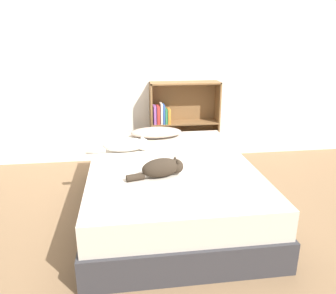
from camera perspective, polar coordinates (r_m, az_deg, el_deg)
The scene contains 7 objects.
ground_plane at distance 3.26m, azimuth 0.38°, elevation -10.87°, with size 8.00×8.00×0.00m, color #846647.
wall_back at distance 4.33m, azimuth -2.47°, elevation 13.97°, with size 8.00×0.06×2.50m.
bed at distance 3.15m, azimuth 0.39°, elevation -7.00°, with size 1.51×2.08×0.50m.
pillow at distance 3.81m, azimuth -2.06°, elevation 2.56°, with size 0.59×0.34×0.10m.
cat_light at distance 3.35m, azimuth -7.29°, elevation 0.36°, with size 0.64×0.19×0.15m.
cat_dark at distance 2.73m, azimuth -0.98°, elevation -3.65°, with size 0.49×0.23×0.16m.
bookshelf at distance 4.37m, azimuth 2.25°, elevation 4.62°, with size 0.90×0.26×1.06m.
Camera 1 is at (-0.40, -2.80, 1.62)m, focal length 35.00 mm.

